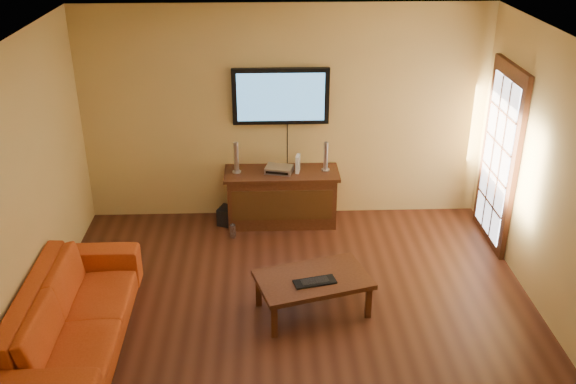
{
  "coord_description": "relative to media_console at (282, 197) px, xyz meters",
  "views": [
    {
      "loc": [
        -0.25,
        -5.05,
        3.9
      ],
      "look_at": [
        -0.02,
        0.8,
        1.1
      ],
      "focal_mm": 40.0,
      "sensor_mm": 36.0,
      "label": 1
    }
  ],
  "objects": [
    {
      "name": "ground_plane",
      "position": [
        0.05,
        -2.22,
        -0.35
      ],
      "size": [
        5.0,
        5.0,
        0.0
      ],
      "primitive_type": "plane",
      "color": "#381A0F",
      "rests_on": "ground"
    },
    {
      "name": "room_walls",
      "position": [
        0.05,
        -1.6,
        1.34
      ],
      "size": [
        5.0,
        5.0,
        5.0
      ],
      "color": "tan",
      "rests_on": "ground"
    },
    {
      "name": "french_door",
      "position": [
        2.51,
        -0.52,
        0.7
      ],
      "size": [
        0.07,
        1.02,
        2.22
      ],
      "color": "#3A1A0D",
      "rests_on": "ground"
    },
    {
      "name": "media_console",
      "position": [
        0.0,
        0.0,
        0.0
      ],
      "size": [
        1.42,
        0.54,
        0.7
      ],
      "color": "#3A1A0D",
      "rests_on": "ground"
    },
    {
      "name": "television",
      "position": [
        0.0,
        0.23,
        1.25
      ],
      "size": [
        1.18,
        0.08,
        0.7
      ],
      "color": "black",
      "rests_on": "ground"
    },
    {
      "name": "coffee_table",
      "position": [
        0.25,
        -1.93,
        -0.0
      ],
      "size": [
        1.24,
        0.94,
        0.4
      ],
      "color": "#3A1A0D",
      "rests_on": "ground"
    },
    {
      "name": "sofa",
      "position": [
        -1.99,
        -2.37,
        0.09
      ],
      "size": [
        0.68,
        2.25,
        0.88
      ],
      "primitive_type": "imported",
      "rotation": [
        0.0,
        0.0,
        1.58
      ],
      "color": "#BA4214",
      "rests_on": "ground"
    },
    {
      "name": "speaker_left",
      "position": [
        -0.56,
        0.01,
        0.53
      ],
      "size": [
        0.11,
        0.11,
        0.4
      ],
      "color": "silver",
      "rests_on": "media_console"
    },
    {
      "name": "speaker_right",
      "position": [
        0.55,
        0.04,
        0.52
      ],
      "size": [
        0.1,
        0.1,
        0.37
      ],
      "color": "silver",
      "rests_on": "media_console"
    },
    {
      "name": "av_receiver",
      "position": [
        -0.03,
        -0.0,
        0.38
      ],
      "size": [
        0.37,
        0.31,
        0.07
      ],
      "primitive_type": "cube",
      "rotation": [
        0.0,
        0.0,
        -0.25
      ],
      "color": "silver",
      "rests_on": "media_console"
    },
    {
      "name": "game_console",
      "position": [
        0.2,
        0.0,
        0.45
      ],
      "size": [
        0.07,
        0.16,
        0.21
      ],
      "primitive_type": "cube",
      "rotation": [
        0.0,
        0.0,
        -0.17
      ],
      "color": "white",
      "rests_on": "media_console"
    },
    {
      "name": "subwoofer",
      "position": [
        -0.68,
        -0.03,
        -0.24
      ],
      "size": [
        0.29,
        0.29,
        0.23
      ],
      "primitive_type": "cube",
      "rotation": [
        0.0,
        0.0,
        -0.37
      ],
      "color": "black",
      "rests_on": "ground"
    },
    {
      "name": "bottle",
      "position": [
        -0.61,
        -0.39,
        -0.26
      ],
      "size": [
        0.07,
        0.07,
        0.2
      ],
      "color": "white",
      "rests_on": "ground"
    },
    {
      "name": "keyboard",
      "position": [
        0.26,
        -2.02,
        0.06
      ],
      "size": [
        0.44,
        0.25,
        0.02
      ],
      "color": "black",
      "rests_on": "coffee_table"
    }
  ]
}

